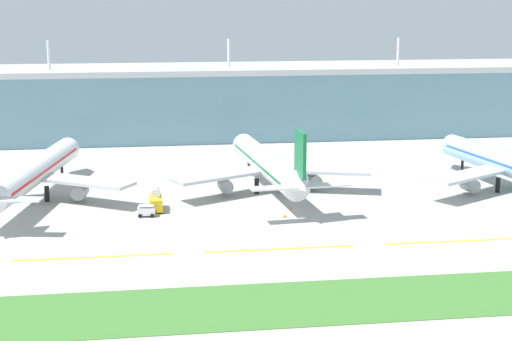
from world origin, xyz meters
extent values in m
plane|color=#A8A59E|center=(0.00, 0.00, 0.00)|extent=(600.00, 600.00, 0.00)
cube|color=#6693A8|center=(0.00, 111.53, 10.82)|extent=(280.00, 28.00, 21.64)
cube|color=#B2B2B7|center=(0.00, 111.53, 22.54)|extent=(288.00, 34.00, 1.80)
cylinder|color=silver|center=(-56.00, 105.93, 27.94)|extent=(0.90, 0.90, 9.00)
cylinder|color=silver|center=(0.00, 105.93, 27.94)|extent=(0.90, 0.90, 9.00)
cylinder|color=silver|center=(56.00, 105.93, 27.94)|extent=(0.90, 0.90, 9.00)
cylinder|color=white|center=(-52.22, 35.56, 6.50)|extent=(15.53, 55.05, 5.80)
cone|color=white|center=(-46.95, 64.53, 6.50)|extent=(6.14, 4.92, 5.51)
cube|color=white|center=(-52.17, 5.11, 7.50)|extent=(10.41, 4.94, 0.36)
cube|color=#B7BABF|center=(-41.20, 29.06, 5.20)|extent=(23.92, 18.57, 0.70)
cylinder|color=gray|center=(-42.13, 30.69, 2.40)|extent=(3.95, 5.00, 3.20)
cylinder|color=black|center=(-48.54, 55.81, 1.80)|extent=(0.70, 0.70, 3.60)
cylinder|color=black|center=(-55.90, 33.18, 1.80)|extent=(1.10, 1.10, 3.60)
cylinder|color=black|center=(-49.61, 32.03, 1.80)|extent=(1.10, 1.10, 3.60)
cube|color=red|center=(-52.22, 35.56, 6.90)|extent=(14.59, 49.66, 0.60)
cylinder|color=silver|center=(1.49, 36.11, 6.50)|extent=(10.51, 52.14, 5.80)
cone|color=silver|center=(-1.06, 63.91, 6.50)|extent=(5.85, 4.49, 5.51)
cone|color=silver|center=(4.13, 7.32, 7.70)|extent=(5.51, 7.05, 5.72)
cube|color=#146B38|center=(4.04, 8.31, 14.15)|extent=(1.28, 6.44, 9.50)
cube|color=silver|center=(-1.39, 7.31, 7.50)|extent=(10.25, 4.10, 0.36)
cube|color=silver|center=(9.56, 8.32, 7.50)|extent=(10.25, 4.10, 0.36)
cube|color=#B7BABF|center=(-10.05, 30.61, 5.20)|extent=(24.45, 17.03, 0.70)
cylinder|color=gray|center=(-8.99, 32.16, 2.40)|extent=(3.60, 4.77, 3.20)
cube|color=#B7BABF|center=(13.85, 32.80, 5.20)|extent=(24.94, 13.43, 0.70)
cylinder|color=gray|center=(12.52, 34.13, 2.40)|extent=(3.60, 4.77, 3.20)
cylinder|color=black|center=(-0.28, 55.47, 1.80)|extent=(0.70, 0.70, 3.60)
cylinder|color=black|center=(-1.42, 32.83, 1.80)|extent=(1.10, 1.10, 3.60)
cylinder|color=black|center=(4.95, 33.42, 1.80)|extent=(1.10, 1.10, 3.60)
cube|color=#146B38|center=(1.49, 36.11, 6.90)|extent=(10.07, 46.98, 0.60)
cylinder|color=#9ED1EA|center=(58.09, 29.17, 6.50)|extent=(13.05, 48.73, 5.80)
cone|color=#9ED1EA|center=(54.13, 55.08, 6.50)|extent=(6.05, 4.79, 5.51)
cube|color=#B7BABF|center=(46.90, 22.99, 5.20)|extent=(24.11, 18.10, 0.70)
cylinder|color=gray|center=(47.86, 24.59, 2.40)|extent=(3.84, 4.93, 3.20)
cylinder|color=black|center=(55.34, 47.12, 1.80)|extent=(0.70, 0.70, 3.60)
cylinder|color=black|center=(55.38, 25.72, 1.80)|extent=(1.10, 1.10, 3.60)
cube|color=#2D5BB7|center=(58.09, 29.17, 6.90)|extent=(12.36, 43.95, 0.60)
cube|color=yellow|center=(-37.00, -9.60, 0.02)|extent=(28.00, 0.70, 0.04)
cube|color=yellow|center=(-3.00, -9.60, 0.02)|extent=(28.00, 0.70, 0.04)
cube|color=yellow|center=(31.00, -9.60, 0.02)|extent=(28.00, 0.70, 0.04)
cube|color=#3D702D|center=(0.00, -36.04, 0.05)|extent=(300.00, 18.00, 0.10)
cube|color=silver|center=(-27.38, 16.05, 1.25)|extent=(3.70, 2.00, 1.60)
cube|color=silver|center=(-27.38, 16.05, 2.40)|extent=(3.34, 1.98, 0.16)
cylinder|color=black|center=(-28.68, 15.31, 0.45)|extent=(0.92, 0.40, 0.90)
cylinder|color=black|center=(-28.59, 16.93, 0.45)|extent=(0.92, 0.40, 0.90)
cylinder|color=black|center=(-26.17, 15.17, 0.45)|extent=(0.92, 0.40, 0.90)
cylinder|color=black|center=(-26.08, 16.79, 0.45)|extent=(0.92, 0.40, 0.90)
cube|color=gold|center=(-25.30, 20.89, 1.75)|extent=(2.83, 7.28, 2.60)
cylinder|color=silver|center=(-25.33, 21.69, 3.95)|extent=(2.13, 4.06, 2.00)
cylinder|color=black|center=(-24.05, 18.40, 0.45)|extent=(0.38, 0.91, 0.90)
cylinder|color=black|center=(-26.39, 18.33, 0.45)|extent=(0.38, 0.91, 0.90)
cylinder|color=black|center=(-24.21, 23.44, 0.45)|extent=(0.38, 0.91, 0.90)
cylinder|color=black|center=(-26.55, 23.37, 0.45)|extent=(0.38, 0.91, 0.90)
cone|color=orange|center=(1.62, 11.27, 0.35)|extent=(0.56, 0.56, 0.70)
cone|color=orange|center=(1.34, 11.51, 0.35)|extent=(0.56, 0.56, 0.70)
cone|color=orange|center=(3.89, 17.46, 0.35)|extent=(0.56, 0.56, 0.70)
camera|label=1|loc=(-27.06, -146.52, 45.31)|focal=55.44mm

